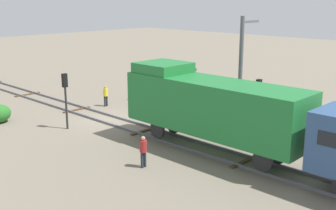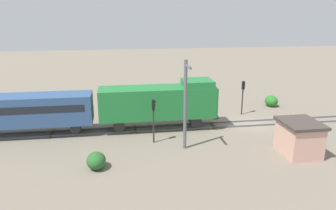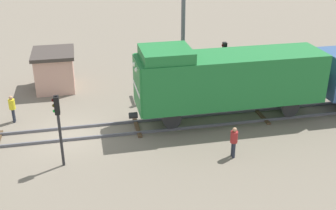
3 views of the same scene
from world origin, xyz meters
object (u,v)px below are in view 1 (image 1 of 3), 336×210
object	(u,v)px
worker_by_signal	(143,149)
relay_hut	(170,84)
locomotive	(210,105)
worker_near_track	(106,94)
catenary_mast	(241,70)
traffic_signal_mid	(258,98)
traffic_signal_near	(65,91)

from	to	relation	value
worker_by_signal	relay_hut	world-z (taller)	relay_hut
locomotive	worker_near_track	distance (m)	12.93
worker_near_track	catenary_mast	size ratio (longest dim) A/B	0.23
locomotive	catenary_mast	size ratio (longest dim) A/B	1.56
worker_near_track	relay_hut	distance (m)	5.63
catenary_mast	traffic_signal_mid	bearing A→B (deg)	55.43
traffic_signal_near	worker_near_track	distance (m)	6.55
traffic_signal_near	traffic_signal_mid	xyz separation A→B (m)	(-6.60, 10.57, 0.07)
worker_near_track	catenary_mast	distance (m)	11.83
traffic_signal_near	worker_by_signal	size ratio (longest dim) A/B	2.21
worker_near_track	relay_hut	bearing A→B (deg)	152.96
relay_hut	locomotive	bearing A→B (deg)	53.73
locomotive	relay_hut	distance (m)	12.75
worker_by_signal	locomotive	bearing A→B (deg)	58.03
traffic_signal_mid	worker_near_track	distance (m)	13.69
locomotive	catenary_mast	world-z (taller)	catenary_mast
traffic_signal_near	catenary_mast	bearing A→B (deg)	135.40
catenary_mast	relay_hut	xyz separation A→B (m)	(-2.43, -8.78, -2.58)
worker_by_signal	catenary_mast	distance (m)	9.74
locomotive	traffic_signal_mid	bearing A→B (deg)	164.05
locomotive	relay_hut	world-z (taller)	locomotive
traffic_signal_near	traffic_signal_mid	distance (m)	12.46
traffic_signal_near	worker_by_signal	distance (m)	8.82
traffic_signal_mid	traffic_signal_near	bearing A→B (deg)	-58.01
worker_near_track	worker_by_signal	bearing A→B (deg)	58.08
locomotive	traffic_signal_mid	distance (m)	3.54
worker_near_track	catenary_mast	world-z (taller)	catenary_mast
catenary_mast	relay_hut	distance (m)	9.47
traffic_signal_mid	worker_by_signal	xyz separation A→B (m)	(7.60, -1.96, -1.71)
worker_near_track	worker_by_signal	xyz separation A→B (m)	(6.60, 11.59, 0.00)
traffic_signal_mid	catenary_mast	xyz separation A→B (m)	(-1.67, -2.42, 1.26)
catenary_mast	worker_by_signal	bearing A→B (deg)	2.80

